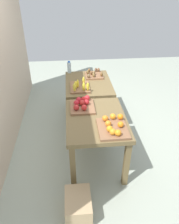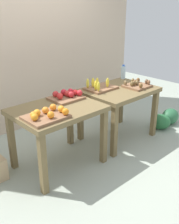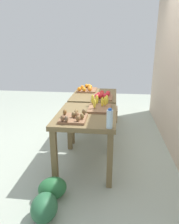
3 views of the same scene
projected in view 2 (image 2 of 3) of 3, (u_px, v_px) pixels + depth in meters
The scene contains 10 objects.
ground_plane at pixel (91, 149), 3.80m from camera, with size 8.00×8.00×0.00m, color #A0AA9B.
back_wall at pixel (32, 34), 4.14m from camera, with size 4.40×0.12×3.00m, color beige.
display_table_left at pixel (57, 117), 3.19m from camera, with size 1.04×0.80×0.79m.
display_table_right at pixel (119, 96), 3.89m from camera, with size 1.04×0.80×0.79m.
orange_bin at pixel (47, 115), 2.84m from camera, with size 0.46×0.36×0.11m.
apple_bin at pixel (67, 96), 3.42m from camera, with size 0.42×0.34×0.11m.
banana_crate at pixel (100, 87), 3.79m from camera, with size 0.44×0.32×0.17m.
kiwi_bin at pixel (137, 85), 3.92m from camera, with size 0.36×0.32×0.10m.
water_bottle at pixel (123, 72), 4.32m from camera, with size 0.07×0.07×0.23m.
watermelon_pile at pixel (166, 119), 4.47m from camera, with size 0.67×0.41×0.27m.
Camera 2 is at (-2.28, -2.40, 1.93)m, focal length 42.40 mm.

